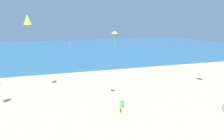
# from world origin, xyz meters

# --- Properties ---
(ground_plane) EXTENTS (120.00, 120.00, 0.00)m
(ground_plane) POSITION_xyz_m (0.00, 10.00, 0.00)
(ground_plane) COLOR beige
(ocean_water) EXTENTS (120.00, 60.00, 0.05)m
(ocean_water) POSITION_xyz_m (0.00, 55.96, 0.03)
(ocean_water) COLOR teal
(ocean_water) RESTS_ON ground_plane
(person_0) EXTENTS (0.42, 0.42, 1.56)m
(person_0) POSITION_xyz_m (1.17, 9.75, 0.90)
(person_0) COLOR yellow
(person_0) RESTS_ON ground_plane
(kite_purple) EXTENTS (0.73, 0.66, 1.50)m
(kite_purple) POSITION_xyz_m (-0.79, 31.66, 4.11)
(kite_purple) COLOR purple
(kite_yellow) EXTENTS (0.50, 0.66, 1.45)m
(kite_yellow) POSITION_xyz_m (0.60, 10.13, 7.05)
(kite_yellow) COLOR yellow
(kite_lime) EXTENTS (0.96, 0.96, 1.24)m
(kite_lime) POSITION_xyz_m (-6.11, 15.12, 8.06)
(kite_lime) COLOR #99DB33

